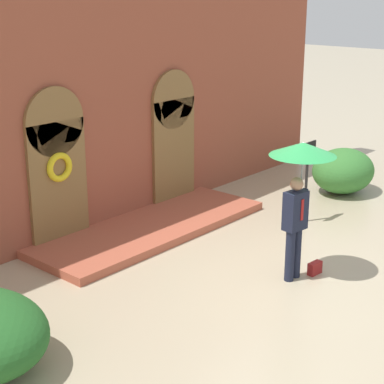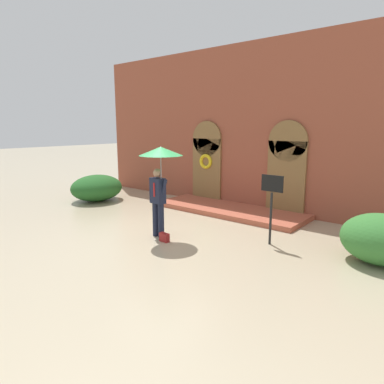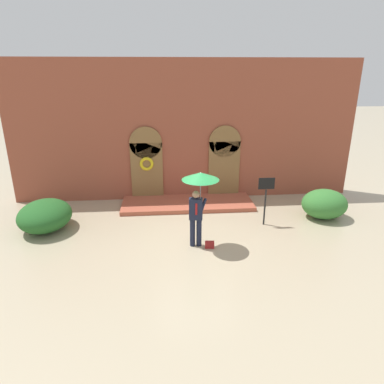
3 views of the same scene
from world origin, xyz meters
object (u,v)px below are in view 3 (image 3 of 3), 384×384
(person_with_umbrella, at_px, (199,187))
(shrub_left, at_px, (45,216))
(sign_post, at_px, (266,193))
(shrub_right, at_px, (324,204))
(handbag, at_px, (210,245))

(person_with_umbrella, relative_size, shrub_left, 1.16)
(sign_post, xyz_separation_m, shrub_right, (2.35, 0.40, -0.63))
(handbag, bearing_deg, sign_post, 40.78)
(handbag, relative_size, shrub_right, 0.17)
(person_with_umbrella, height_order, shrub_left, person_with_umbrella)
(handbag, xyz_separation_m, shrub_left, (-5.39, 1.79, 0.39))
(shrub_left, bearing_deg, person_with_umbrella, -17.39)
(sign_post, relative_size, shrub_left, 0.85)
(handbag, relative_size, sign_post, 0.16)
(sign_post, relative_size, shrub_right, 1.05)
(shrub_right, bearing_deg, handbag, -156.79)
(handbag, distance_m, sign_post, 2.83)
(shrub_left, bearing_deg, shrub_right, 0.76)
(person_with_umbrella, height_order, shrub_right, person_with_umbrella)
(handbag, xyz_separation_m, sign_post, (2.13, 1.53, 1.05))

